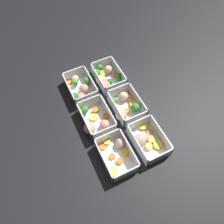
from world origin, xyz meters
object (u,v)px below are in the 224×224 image
Objects in this scene: container_near_left at (81,88)px; container_far_center at (126,106)px; container_near_right at (116,153)px; container_far_right at (146,140)px; container_far_left at (106,77)px; container_near_center at (95,121)px.

container_far_center is (0.18, 0.14, 0.00)m from container_near_left.
container_far_center is (-0.17, 0.13, 0.00)m from container_near_right.
container_far_center is at bearing -179.96° from container_far_right.
container_near_left is at bearing -158.58° from container_far_right.
container_near_center is at bearing -36.28° from container_far_left.
container_near_center is 0.15m from container_far_center.
container_near_center is 0.17m from container_near_right.
container_near_left is at bearing -142.26° from container_far_center.
container_near_center is 0.97× the size of container_far_right.
container_near_center is at bearing -138.76° from container_far_right.
container_near_center and container_near_right have the same top height.
container_near_left is 0.95× the size of container_near_center.
container_near_right is (0.36, 0.01, -0.00)m from container_near_left.
container_near_left is at bearing -86.92° from container_far_left.
container_far_center and container_far_right have the same top height.
container_near_left and container_near_center have the same top height.
container_near_center and container_far_left have the same top height.
container_near_right is 0.38m from container_far_left.
container_far_right is (0.36, 0.14, -0.00)m from container_near_left.
container_near_right is 1.05× the size of container_far_left.
container_far_center is at bearing 37.74° from container_near_left.
container_near_left and container_far_right have the same top height.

